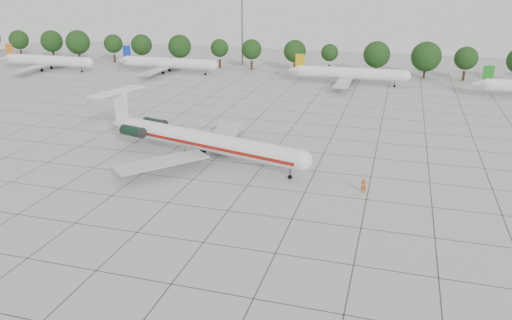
% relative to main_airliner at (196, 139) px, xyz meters
% --- Properties ---
extents(ground, '(260.00, 260.00, 0.00)m').
position_rel_main_airliner_xyz_m(ground, '(10.76, -8.20, -3.15)').
color(ground, '#A7A7A0').
rests_on(ground, ground).
extents(apron_joints, '(170.00, 170.00, 0.02)m').
position_rel_main_airliner_xyz_m(apron_joints, '(10.76, 6.80, -3.14)').
color(apron_joints, '#383838').
rests_on(apron_joints, ground).
extents(main_airliner, '(37.49, 28.90, 8.92)m').
position_rel_main_airliner_xyz_m(main_airliner, '(0.00, 0.00, 0.00)').
color(main_airliner, silver).
rests_on(main_airliner, ground).
extents(ground_crew, '(0.79, 0.58, 1.99)m').
position_rel_main_airliner_xyz_m(ground_crew, '(26.11, -6.09, -2.15)').
color(ground_crew, '#BF500B').
rests_on(ground_crew, ground).
extents(bg_airliner_a, '(28.24, 27.20, 7.40)m').
position_rel_main_airliner_xyz_m(bg_airliner_a, '(-71.91, 58.10, -0.24)').
color(bg_airliner_a, silver).
rests_on(bg_airliner_a, ground).
extents(bg_airliner_b, '(28.24, 27.20, 7.40)m').
position_rel_main_airliner_xyz_m(bg_airliner_b, '(-35.62, 64.34, -0.24)').
color(bg_airliner_b, silver).
rests_on(bg_airliner_b, ground).
extents(bg_airliner_c, '(28.24, 27.20, 7.40)m').
position_rel_main_airliner_xyz_m(bg_airliner_c, '(16.74, 62.66, -0.24)').
color(bg_airliner_c, silver).
rests_on(bg_airliner_c, ground).
extents(tree_line, '(249.86, 8.44, 10.22)m').
position_rel_main_airliner_xyz_m(tree_line, '(-0.92, 76.80, 2.83)').
color(tree_line, '#332114').
rests_on(tree_line, ground).
extents(floodlight_mast, '(1.60, 1.60, 25.45)m').
position_rel_main_airliner_xyz_m(floodlight_mast, '(-19.24, 83.80, 11.13)').
color(floodlight_mast, slate).
rests_on(floodlight_mast, ground).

